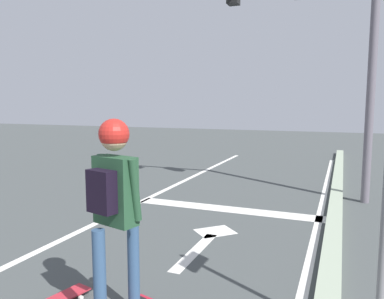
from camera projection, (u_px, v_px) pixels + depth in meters
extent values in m
cube|color=silver|center=(47.00, 247.00, 5.19)|extent=(0.12, 20.00, 0.01)
cube|color=silver|center=(303.00, 293.00, 3.93)|extent=(0.12, 20.00, 0.01)
cube|color=silver|center=(228.00, 209.00, 7.05)|extent=(3.56, 0.40, 0.01)
cube|color=silver|center=(195.00, 251.00, 5.03)|extent=(0.16, 1.40, 0.01)
cube|color=silver|center=(215.00, 231.00, 5.82)|extent=(0.71, 0.71, 0.01)
cube|color=#96A48C|center=(328.00, 291.00, 3.83)|extent=(0.24, 24.00, 0.14)
cylinder|color=#314D71|center=(134.00, 262.00, 3.49)|extent=(0.11, 0.11, 0.84)
cylinder|color=#314D71|center=(100.00, 278.00, 3.17)|extent=(0.11, 0.11, 0.84)
cube|color=#23492E|center=(115.00, 190.00, 3.25)|extent=(0.43, 0.27, 0.59)
cylinder|color=#23492E|center=(102.00, 184.00, 3.39)|extent=(0.07, 0.09, 0.54)
cylinder|color=#23492E|center=(135.00, 190.00, 3.14)|extent=(0.07, 0.15, 0.54)
sphere|color=tan|center=(114.00, 137.00, 3.19)|extent=(0.23, 0.23, 0.23)
sphere|color=red|center=(114.00, 134.00, 3.19)|extent=(0.26, 0.26, 0.26)
cube|color=black|center=(103.00, 191.00, 3.13)|extent=(0.29, 0.20, 0.36)
cube|color=#B2B2B7|center=(75.00, 292.00, 3.84)|extent=(0.16, 0.08, 0.01)
cylinder|color=silver|center=(69.00, 293.00, 3.89)|extent=(0.04, 0.05, 0.05)
cylinder|color=silver|center=(81.00, 298.00, 3.79)|extent=(0.04, 0.05, 0.05)
cylinder|color=slate|center=(372.00, 77.00, 7.24)|extent=(0.16, 0.16, 4.96)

